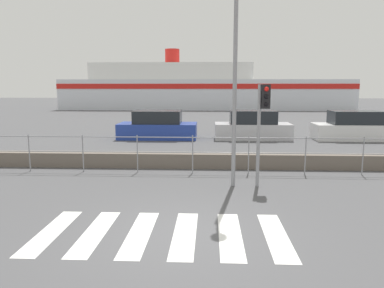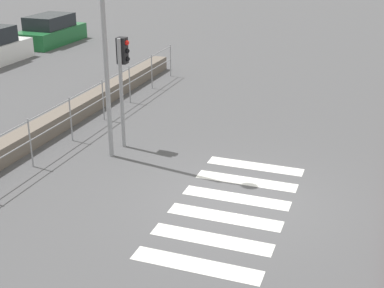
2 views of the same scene
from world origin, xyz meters
TOP-DOWN VIEW (x-y plane):
  - ground_plane at (0.00, 0.00)m, footprint 160.00×160.00m
  - crosswalk at (-0.37, 0.00)m, footprint 4.95×2.40m
  - seawall at (0.00, 6.11)m, footprint 20.69×0.55m
  - harbor_fence at (-0.00, 5.24)m, footprint 18.66×0.04m
  - traffic_light_far at (2.07, 3.67)m, footprint 0.34×0.32m
  - streetlamp at (1.26, 3.51)m, footprint 0.32×1.09m
  - parked_car_green at (13.35, 13.47)m, footprint 4.09×1.84m

SIDE VIEW (x-z plane):
  - ground_plane at x=0.00m, z-range 0.00..0.00m
  - crosswalk at x=-0.37m, z-range 0.00..0.01m
  - seawall at x=0.00m, z-range 0.00..0.52m
  - parked_car_green at x=13.35m, z-range -0.11..1.34m
  - harbor_fence at x=0.00m, z-range 0.19..1.47m
  - traffic_light_far at x=2.07m, z-range 0.69..3.64m
  - streetlamp at x=1.26m, z-range 0.73..7.02m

